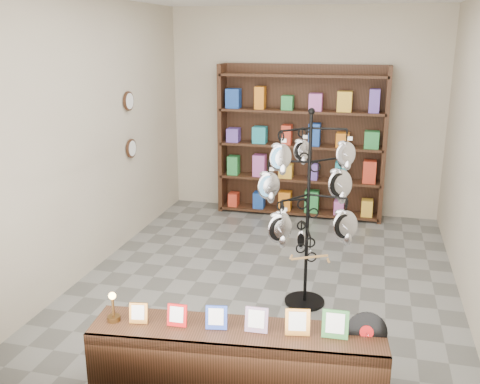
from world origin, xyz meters
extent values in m
plane|color=slate|center=(0.00, 0.00, 0.00)|extent=(5.00, 5.00, 0.00)
plane|color=#BEB399|center=(0.00, 2.50, 1.50)|extent=(4.00, 0.00, 4.00)
plane|color=#BEB399|center=(0.00, -2.50, 1.50)|extent=(4.00, 0.00, 4.00)
plane|color=#BEB399|center=(-2.00, 0.00, 1.50)|extent=(0.00, 5.00, 5.00)
plane|color=#BEB399|center=(2.00, 0.00, 1.50)|extent=(0.00, 5.00, 5.00)
cylinder|color=black|center=(0.46, -0.50, 0.01)|extent=(0.52, 0.52, 0.03)
cylinder|color=black|center=(0.46, -0.50, 0.95)|extent=(0.04, 0.04, 1.90)
sphere|color=black|center=(0.46, -0.50, 1.92)|extent=(0.06, 0.06, 0.06)
ellipsoid|color=silver|center=(0.38, -0.31, 0.60)|extent=(0.10, 0.07, 0.20)
cube|color=tan|center=(0.53, -0.76, 0.61)|extent=(0.33, 0.19, 0.04)
cube|color=black|center=(0.16, -2.03, 0.26)|extent=(2.18, 0.67, 0.53)
cube|color=#CA802F|center=(-0.57, -2.11, 0.60)|extent=(0.14, 0.06, 0.16)
cube|color=red|center=(-0.28, -2.08, 0.61)|extent=(0.15, 0.07, 0.17)
cube|color=#263FA5|center=(0.01, -2.04, 0.61)|extent=(0.16, 0.07, 0.18)
cube|color=#E54C33|center=(0.30, -2.01, 0.62)|extent=(0.17, 0.07, 0.19)
cube|color=#CA802F|center=(0.59, -1.98, 0.62)|extent=(0.18, 0.08, 0.19)
cube|color=#337233|center=(0.85, -1.95, 0.63)|extent=(0.19, 0.08, 0.20)
cylinder|color=black|center=(1.07, -1.88, 0.56)|extent=(0.30, 0.10, 0.29)
cylinder|color=red|center=(1.07, -1.88, 0.56)|extent=(0.10, 0.04, 0.10)
cylinder|color=#4A3115|center=(-0.77, -2.13, 0.55)|extent=(0.10, 0.10, 0.04)
cylinder|color=#4A3115|center=(-0.77, -2.13, 0.63)|extent=(0.02, 0.02, 0.14)
sphere|color=#FFBF59|center=(-0.77, -2.13, 0.73)|extent=(0.05, 0.05, 0.05)
cube|color=black|center=(0.00, 2.44, 1.10)|extent=(2.40, 0.04, 2.20)
cube|color=black|center=(-1.18, 2.28, 1.10)|extent=(0.06, 0.36, 2.20)
cube|color=black|center=(1.18, 2.28, 1.10)|extent=(0.06, 0.36, 2.20)
cube|color=black|center=(0.00, 2.28, 0.05)|extent=(2.36, 0.36, 0.04)
cube|color=black|center=(0.00, 2.28, 0.55)|extent=(2.36, 0.36, 0.03)
cube|color=black|center=(0.00, 2.28, 1.05)|extent=(2.36, 0.36, 0.04)
cube|color=black|center=(0.00, 2.28, 1.55)|extent=(2.36, 0.36, 0.04)
cube|color=black|center=(0.00, 2.28, 2.05)|extent=(2.36, 0.36, 0.04)
cylinder|color=black|center=(-1.97, 0.80, 1.80)|extent=(0.03, 0.24, 0.24)
cylinder|color=black|center=(-1.97, 0.80, 1.20)|extent=(0.03, 0.24, 0.24)
camera|label=1|loc=(1.03, -5.35, 2.57)|focal=40.00mm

